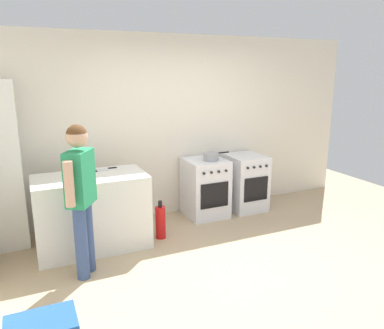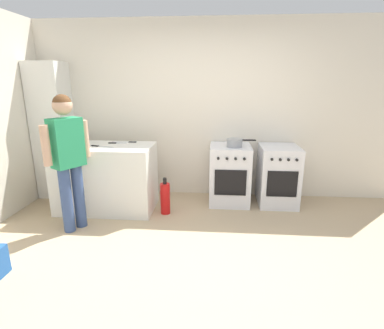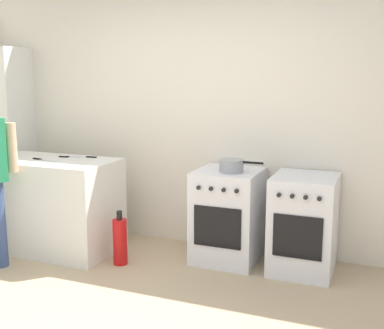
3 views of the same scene
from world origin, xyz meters
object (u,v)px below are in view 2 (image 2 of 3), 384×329
(knife_carving, at_px, (101,146))
(larder_cabinet, at_px, (53,132))
(pot, at_px, (235,143))
(person, at_px, (68,153))
(oven_left, at_px, (230,174))
(oven_right, at_px, (278,175))
(knife_bread, at_px, (125,142))
(knife_utility, at_px, (117,143))
(fire_extinguisher, at_px, (165,198))

(knife_carving, bearing_deg, larder_cabinet, 149.91)
(pot, xyz_separation_m, person, (-1.94, -0.92, 0.04))
(oven_left, xyz_separation_m, person, (-1.89, -1.00, 0.52))
(oven_right, relative_size, knife_carving, 2.59)
(knife_bread, relative_size, knife_utility, 1.39)
(pot, distance_m, knife_carving, 1.80)
(oven_left, bearing_deg, larder_cabinet, 177.79)
(knife_carving, relative_size, fire_extinguisher, 0.66)
(knife_carving, bearing_deg, knife_bread, 54.20)
(knife_bread, bearing_deg, fire_extinguisher, -29.35)
(knife_bread, xyz_separation_m, fire_extinguisher, (0.61, -0.34, -0.69))
(knife_utility, relative_size, knife_carving, 0.77)
(knife_carving, bearing_deg, pot, 11.75)
(oven_left, height_order, pot, pot)
(larder_cabinet, bearing_deg, knife_utility, -16.53)
(oven_left, bearing_deg, knife_utility, -172.20)
(knife_utility, xyz_separation_m, person, (-0.31, -0.78, 0.04))
(knife_carving, relative_size, larder_cabinet, 0.16)
(knife_bread, relative_size, person, 0.22)
(knife_carving, bearing_deg, oven_left, 14.61)
(oven_left, height_order, fire_extinguisher, oven_left)
(knife_bread, bearing_deg, person, -115.11)
(oven_left, relative_size, oven_right, 1.00)
(pot, height_order, knife_bread, pot)
(knife_utility, bearing_deg, person, -111.58)
(oven_left, xyz_separation_m, pot, (0.05, -0.08, 0.48))
(knife_utility, bearing_deg, larder_cabinet, 163.47)
(oven_left, xyz_separation_m, fire_extinguisher, (-0.87, -0.48, -0.21))
(knife_carving, xyz_separation_m, person, (-0.18, -0.55, 0.04))
(oven_right, distance_m, person, 2.81)
(knife_utility, height_order, person, person)
(knife_utility, bearing_deg, oven_left, 7.80)
(knife_utility, xyz_separation_m, fire_extinguisher, (0.71, -0.26, -0.69))
(fire_extinguisher, bearing_deg, knife_bread, 150.65)
(oven_right, xyz_separation_m, larder_cabinet, (-3.34, 0.10, 0.57))
(oven_left, distance_m, pot, 0.49)
(oven_right, xyz_separation_m, knife_bread, (-2.17, -0.13, 0.48))
(oven_right, relative_size, larder_cabinet, 0.42)
(oven_right, bearing_deg, larder_cabinet, 178.25)
(knife_utility, xyz_separation_m, knife_carving, (-0.13, -0.23, -0.00))
(oven_left, xyz_separation_m, knife_bread, (-1.48, -0.13, 0.48))
(oven_right, height_order, person, person)
(oven_left, distance_m, knife_utility, 1.66)
(person, xyz_separation_m, larder_cabinet, (-0.76, 1.10, 0.05))
(pot, bearing_deg, knife_bread, -177.96)
(pot, relative_size, person, 0.25)
(person, bearing_deg, fire_extinguisher, 27.00)
(oven_right, bearing_deg, oven_left, 180.00)
(pot, height_order, larder_cabinet, larder_cabinet)
(knife_bread, distance_m, larder_cabinet, 1.20)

